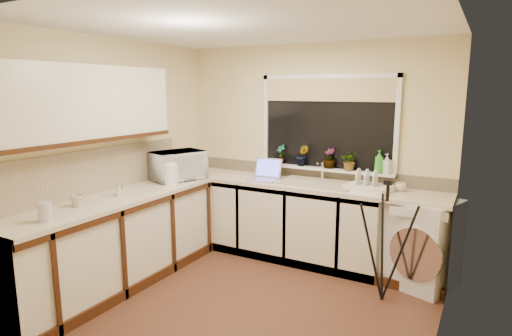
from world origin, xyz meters
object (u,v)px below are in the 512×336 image
Objects in this scene: plant_a at (281,154)px; soap_bottle_clear at (387,163)px; plant_d at (350,161)px; cup_left at (77,201)px; glass_jug at (45,212)px; plant_c at (329,158)px; soap_bottle_green at (379,162)px; tripod at (385,241)px; cup_back at (401,187)px; kettle at (170,174)px; dish_rack at (368,188)px; steel_jar at (120,190)px; washing_machine at (420,242)px; plant_b at (302,156)px; microwave at (177,165)px; laptop at (265,174)px.

soap_bottle_clear is at bearing 0.28° from plant_a.
cup_left is (-1.86, -2.09, -0.21)m from plant_d.
plant_c is (1.46, 2.53, 0.19)m from glass_jug.
soap_bottle_green reaches higher than cup_left.
tripod reaches higher than glass_jug.
cup_back is (-0.01, 0.67, 0.37)m from tripod.
dish_rack is at bearing 19.71° from kettle.
plant_a is 0.94× the size of soap_bottle_green.
steel_jar is 2.83m from cup_back.
washing_machine is 0.77× the size of tripod.
kettle is 0.19× the size of tripod.
soap_bottle_clear is (0.96, 0.02, -0.02)m from plant_b.
plant_b and soap_bottle_green have the same top height.
plant_d reaches higher than tripod.
cup_left is at bearing -121.56° from plant_b.
microwave reaches higher than tripod.
glass_jug is at bearing -120.04° from plant_c.
plant_c is 0.56m from soap_bottle_green.
glass_jug is 0.62× the size of plant_b.
plant_b is 2.47m from cup_left.
plant_a is at bearing 178.15° from dish_rack.
cup_back is (2.38, 1.53, -0.01)m from steel_jar.
washing_machine is at bearing -31.27° from soap_bottle_clear.
glass_jug is 3.32m from cup_back.
cup_left is (-2.17, -2.09, -0.22)m from soap_bottle_green.
steel_jar reaches higher than cup_left.
steel_jar is at bearing -158.16° from microwave.
tripod is 0.76m from cup_back.
cup_back is (2.39, 0.64, -0.12)m from microwave.
cup_left is at bearing -119.23° from laptop.
tripod is (-0.24, -0.53, 0.13)m from washing_machine.
microwave is 5.34× the size of cup_back.
soap_bottle_clear is at bearing 1.49° from plant_b.
dish_rack is 0.37m from soap_bottle_clear.
soap_bottle_clear is (0.63, 0.01, -0.01)m from plant_c.
laptop is at bearing -167.89° from soap_bottle_clear.
plant_d is at bearing 12.77° from laptop.
plant_a is at bearing 161.01° from tripod.
steel_jar is 0.51× the size of plant_c.
soap_bottle_green is at bearing -49.64° from microwave.
washing_machine is 0.87m from soap_bottle_clear.
microwave is (-0.09, 0.23, 0.06)m from kettle.
glass_jug is (-2.28, -1.76, 0.41)m from tripod.
soap_bottle_green is (2.13, 1.61, 0.21)m from steel_jar.
microwave reaches higher than laptop.
plant_a reaches higher than microwave.
kettle is at bearing -140.18° from plant_b.
washing_machine is 3.78× the size of plant_c.
kettle is 1.92× the size of cup_back.
laptop is at bearing -103.45° from plant_a.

